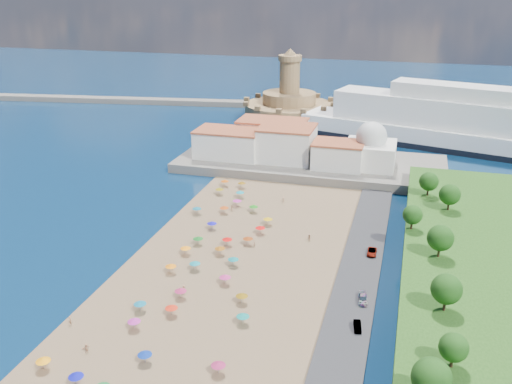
% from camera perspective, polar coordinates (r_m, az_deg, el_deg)
% --- Properties ---
extents(ground, '(700.00, 700.00, 0.00)m').
position_cam_1_polar(ground, '(133.79, -4.56, -6.70)').
color(ground, '#071938').
rests_on(ground, ground).
extents(terrace, '(90.00, 36.00, 3.00)m').
position_cam_1_polar(terrace, '(196.32, 5.47, 2.83)').
color(terrace, '#59544C').
rests_on(terrace, ground).
extents(jetty, '(18.00, 70.00, 2.40)m').
position_cam_1_polar(jetty, '(233.65, 1.70, 5.75)').
color(jetty, '#59544C').
rests_on(jetty, ground).
extents(breakwater, '(199.03, 34.77, 2.60)m').
position_cam_1_polar(breakwater, '(310.68, -14.22, 8.91)').
color(breakwater, '#59544C').
rests_on(breakwater, ground).
extents(waterfront_buildings, '(57.00, 29.00, 11.00)m').
position_cam_1_polar(waterfront_buildings, '(197.64, 1.83, 4.96)').
color(waterfront_buildings, silver).
rests_on(waterfront_buildings, terrace).
extents(domed_building, '(16.00, 16.00, 15.00)m').
position_cam_1_polar(domed_building, '(189.97, 11.39, 4.25)').
color(domed_building, silver).
rests_on(domed_building, terrace).
extents(fortress, '(40.00, 40.00, 32.40)m').
position_cam_1_polar(fortress, '(260.79, 3.33, 8.54)').
color(fortress, '#A17E50').
rests_on(fortress, ground).
extents(cruise_ship, '(135.87, 54.38, 29.54)m').
position_cam_1_polar(cruise_ship, '(228.80, 21.03, 6.00)').
color(cruise_ship, black).
rests_on(cruise_ship, ground).
extents(beach_parasols, '(32.49, 116.21, 2.20)m').
position_cam_1_polar(beach_parasols, '(122.66, -6.80, -8.36)').
color(beach_parasols, gray).
rests_on(beach_parasols, beach).
extents(beachgoers, '(37.34, 87.42, 1.81)m').
position_cam_1_polar(beachgoers, '(132.17, -2.99, -6.48)').
color(beachgoers, tan).
rests_on(beachgoers, beach).
extents(parked_cars, '(2.40, 35.66, 1.33)m').
position_cam_1_polar(parked_cars, '(123.28, 10.94, -8.88)').
color(parked_cars, gray).
rests_on(parked_cars, promenade).
extents(hillside_trees, '(13.71, 104.01, 7.13)m').
position_cam_1_polar(hillside_trees, '(116.12, 17.51, -6.60)').
color(hillside_trees, '#382314').
rests_on(hillside_trees, hillside).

